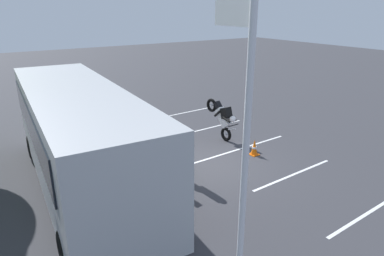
{
  "coord_description": "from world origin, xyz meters",
  "views": [
    {
      "loc": [
        -9.25,
        6.71,
        5.46
      ],
      "look_at": [
        1.04,
        0.01,
        1.1
      ],
      "focal_mm": 32.03,
      "sensor_mm": 36.0,
      "label": 1
    }
  ],
  "objects_px": {
    "spectator_right": "(136,125)",
    "stunt_motorcycle": "(223,117)",
    "spectator_left": "(163,141)",
    "spectator_centre": "(156,132)",
    "tour_bus": "(80,141)",
    "spectator_far_left": "(182,150)",
    "traffic_cone": "(254,147)",
    "flagpole": "(239,238)",
    "parked_motorcycle_silver": "(166,173)"
  },
  "relations": [
    {
      "from": "spectator_right",
      "to": "stunt_motorcycle",
      "type": "distance_m",
      "value": 3.72
    },
    {
      "from": "spectator_left",
      "to": "spectator_centre",
      "type": "height_order",
      "value": "spectator_left"
    },
    {
      "from": "spectator_right",
      "to": "stunt_motorcycle",
      "type": "height_order",
      "value": "spectator_right"
    },
    {
      "from": "tour_bus",
      "to": "spectator_centre",
      "type": "xyz_separation_m",
      "value": [
        1.06,
        -3.1,
        -0.66
      ]
    },
    {
      "from": "spectator_far_left",
      "to": "traffic_cone",
      "type": "xyz_separation_m",
      "value": [
        0.11,
        -3.34,
        -0.73
      ]
    },
    {
      "from": "flagpole",
      "to": "traffic_cone",
      "type": "height_order",
      "value": "flagpole"
    },
    {
      "from": "traffic_cone",
      "to": "spectator_left",
      "type": "bearing_deg",
      "value": 76.66
    },
    {
      "from": "stunt_motorcycle",
      "to": "traffic_cone",
      "type": "xyz_separation_m",
      "value": [
        -2.01,
        -0.02,
        -0.73
      ]
    },
    {
      "from": "spectator_centre",
      "to": "spectator_right",
      "type": "bearing_deg",
      "value": 23.59
    },
    {
      "from": "stunt_motorcycle",
      "to": "flagpole",
      "type": "bearing_deg",
      "value": 142.87
    },
    {
      "from": "spectator_centre",
      "to": "flagpole",
      "type": "height_order",
      "value": "flagpole"
    },
    {
      "from": "tour_bus",
      "to": "traffic_cone",
      "type": "bearing_deg",
      "value": -98.08
    },
    {
      "from": "tour_bus",
      "to": "spectator_left",
      "type": "distance_m",
      "value": 2.87
    },
    {
      "from": "spectator_left",
      "to": "parked_motorcycle_silver",
      "type": "height_order",
      "value": "spectator_left"
    },
    {
      "from": "spectator_left",
      "to": "spectator_right",
      "type": "bearing_deg",
      "value": 3.07
    },
    {
      "from": "traffic_cone",
      "to": "spectator_far_left",
      "type": "bearing_deg",
      "value": 91.83
    },
    {
      "from": "spectator_left",
      "to": "traffic_cone",
      "type": "distance_m",
      "value": 3.7
    },
    {
      "from": "parked_motorcycle_silver",
      "to": "traffic_cone",
      "type": "height_order",
      "value": "parked_motorcycle_silver"
    },
    {
      "from": "tour_bus",
      "to": "spectator_centre",
      "type": "bearing_deg",
      "value": -71.14
    },
    {
      "from": "tour_bus",
      "to": "spectator_left",
      "type": "bearing_deg",
      "value": -91.28
    },
    {
      "from": "parked_motorcycle_silver",
      "to": "flagpole",
      "type": "height_order",
      "value": "flagpole"
    },
    {
      "from": "spectator_centre",
      "to": "stunt_motorcycle",
      "type": "xyz_separation_m",
      "value": [
        0.05,
        -3.22,
        0.05
      ]
    },
    {
      "from": "spectator_centre",
      "to": "spectator_right",
      "type": "distance_m",
      "value": 1.0
    },
    {
      "from": "spectator_left",
      "to": "stunt_motorcycle",
      "type": "bearing_deg",
      "value": -71.5
    },
    {
      "from": "spectator_far_left",
      "to": "spectator_right",
      "type": "distance_m",
      "value": 2.99
    },
    {
      "from": "flagpole",
      "to": "traffic_cone",
      "type": "xyz_separation_m",
      "value": [
        6.36,
        -6.36,
        -2.51
      ]
    },
    {
      "from": "spectator_far_left",
      "to": "spectator_left",
      "type": "xyz_separation_m",
      "value": [
        0.94,
        0.19,
        0.03
      ]
    },
    {
      "from": "tour_bus",
      "to": "stunt_motorcycle",
      "type": "height_order",
      "value": "tour_bus"
    },
    {
      "from": "parked_motorcycle_silver",
      "to": "stunt_motorcycle",
      "type": "height_order",
      "value": "stunt_motorcycle"
    },
    {
      "from": "spectator_far_left",
      "to": "parked_motorcycle_silver",
      "type": "height_order",
      "value": "spectator_far_left"
    },
    {
      "from": "flagpole",
      "to": "spectator_right",
      "type": "bearing_deg",
      "value": -16.41
    },
    {
      "from": "traffic_cone",
      "to": "tour_bus",
      "type": "bearing_deg",
      "value": 81.92
    },
    {
      "from": "spectator_centre",
      "to": "spectator_left",
      "type": "bearing_deg",
      "value": 165.51
    },
    {
      "from": "tour_bus",
      "to": "parked_motorcycle_silver",
      "type": "relative_size",
      "value": 4.7
    },
    {
      "from": "spectator_centre",
      "to": "flagpole",
      "type": "bearing_deg",
      "value": 159.45
    },
    {
      "from": "spectator_far_left",
      "to": "flagpole",
      "type": "xyz_separation_m",
      "value": [
        -6.25,
        3.02,
        1.78
      ]
    },
    {
      "from": "tour_bus",
      "to": "stunt_motorcycle",
      "type": "distance_m",
      "value": 6.44
    },
    {
      "from": "spectator_far_left",
      "to": "traffic_cone",
      "type": "relative_size",
      "value": 2.74
    },
    {
      "from": "spectator_left",
      "to": "spectator_centre",
      "type": "xyz_separation_m",
      "value": [
        1.12,
        -0.29,
        -0.08
      ]
    },
    {
      "from": "stunt_motorcycle",
      "to": "flagpole",
      "type": "relative_size",
      "value": 0.34
    },
    {
      "from": "spectator_centre",
      "to": "stunt_motorcycle",
      "type": "relative_size",
      "value": 0.85
    },
    {
      "from": "spectator_left",
      "to": "stunt_motorcycle",
      "type": "height_order",
      "value": "stunt_motorcycle"
    },
    {
      "from": "spectator_left",
      "to": "parked_motorcycle_silver",
      "type": "xyz_separation_m",
      "value": [
        -1.17,
        0.55,
        -0.58
      ]
    },
    {
      "from": "spectator_right",
      "to": "parked_motorcycle_silver",
      "type": "relative_size",
      "value": 0.9
    },
    {
      "from": "spectator_right",
      "to": "parked_motorcycle_silver",
      "type": "distance_m",
      "value": 3.29
    },
    {
      "from": "stunt_motorcycle",
      "to": "flagpole",
      "type": "xyz_separation_m",
      "value": [
        -8.37,
        6.34,
        1.78
      ]
    },
    {
      "from": "spectator_centre",
      "to": "flagpole",
      "type": "distance_m",
      "value": 9.07
    },
    {
      "from": "traffic_cone",
      "to": "spectator_centre",
      "type": "bearing_deg",
      "value": 58.84
    },
    {
      "from": "tour_bus",
      "to": "flagpole",
      "type": "height_order",
      "value": "flagpole"
    },
    {
      "from": "flagpole",
      "to": "traffic_cone",
      "type": "distance_m",
      "value": 9.34
    }
  ]
}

